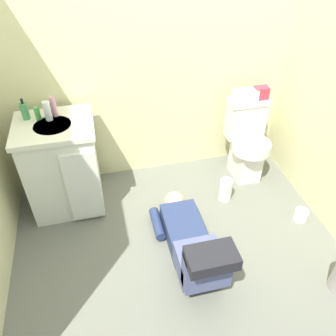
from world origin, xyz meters
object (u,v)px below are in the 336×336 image
at_px(person_plumber, 191,243).
at_px(paper_towel_roll, 226,190).
at_px(bottle_pink, 54,106).
at_px(toilet, 247,141).
at_px(bottle_clear, 47,111).
at_px(tissue_box, 245,95).
at_px(faucet, 51,109).
at_px(vanity_cabinet, 63,166).
at_px(toiletry_bag, 261,93).
at_px(soap_dispenser, 25,111).
at_px(toilet_paper_roll, 301,215).
at_px(bottle_green, 37,113).

xyz_separation_m(person_plumber, paper_towel_roll, (0.48, 0.55, -0.07)).
bearing_deg(bottle_pink, toilet, -2.49).
relative_size(bottle_clear, paper_towel_roll, 0.70).
bearing_deg(tissue_box, faucet, 179.70).
xyz_separation_m(vanity_cabinet, faucet, (-0.00, 0.15, 0.45)).
height_order(faucet, bottle_pink, bottle_pink).
xyz_separation_m(person_plumber, toiletry_bag, (0.89, 0.96, 0.63)).
xyz_separation_m(bottle_pink, paper_towel_roll, (1.33, -0.39, -0.79)).
relative_size(faucet, soap_dispenser, 0.60).
distance_m(toilet, toilet_paper_roll, 0.81).
distance_m(bottle_clear, toilet_paper_roll, 2.21).
distance_m(tissue_box, bottle_pink, 1.59).
xyz_separation_m(faucet, person_plumber, (0.87, -0.97, -0.69)).
height_order(faucet, bottle_clear, bottle_clear).
bearing_deg(tissue_box, toiletry_bag, 0.00).
bearing_deg(bottle_pink, bottle_clear, -132.92).
bearing_deg(paper_towel_roll, faucet, 162.83).
bearing_deg(toilet_paper_roll, toiletry_bag, 99.23).
bearing_deg(person_plumber, bottle_green, 136.67).
xyz_separation_m(toilet, faucet, (-1.65, 0.10, 0.50)).
distance_m(person_plumber, tissue_box, 1.36).
bearing_deg(bottle_green, person_plumber, -43.33).
bearing_deg(bottle_green, bottle_clear, -18.85).
xyz_separation_m(bottle_green, bottle_clear, (0.08, -0.03, 0.02)).
bearing_deg(toiletry_bag, tissue_box, 180.00).
height_order(person_plumber, bottle_green, bottle_green).
distance_m(soap_dispenser, bottle_pink, 0.22).
height_order(toilet, vanity_cabinet, vanity_cabinet).
bearing_deg(bottle_clear, toilet_paper_roll, -20.86).
height_order(person_plumber, bottle_clear, bottle_clear).
relative_size(faucet, tissue_box, 0.45).
bearing_deg(bottle_pink, vanity_cabinet, -100.16).
height_order(toiletry_bag, bottle_green, bottle_green).
relative_size(vanity_cabinet, soap_dispenser, 4.94).
xyz_separation_m(toilet, toilet_paper_roll, (0.23, -0.71, -0.32)).
distance_m(soap_dispenser, paper_towel_roll, 1.78).
height_order(bottle_green, toilet_paper_roll, bottle_green).
relative_size(person_plumber, tissue_box, 4.84).
distance_m(faucet, toilet_paper_roll, 2.21).
bearing_deg(soap_dispenser, bottle_clear, -18.80).
distance_m(tissue_box, bottle_green, 1.71).
distance_m(vanity_cabinet, person_plumber, 1.22).
distance_m(tissue_box, bottle_clear, 1.63).
height_order(person_plumber, toilet_paper_roll, person_plumber).
bearing_deg(paper_towel_roll, toilet, 46.80).
bearing_deg(vanity_cabinet, bottle_green, 137.25).
bearing_deg(toiletry_bag, person_plumber, -132.92).
distance_m(person_plumber, soap_dispenser, 1.59).
bearing_deg(person_plumber, tissue_box, 52.29).
height_order(vanity_cabinet, paper_towel_roll, vanity_cabinet).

